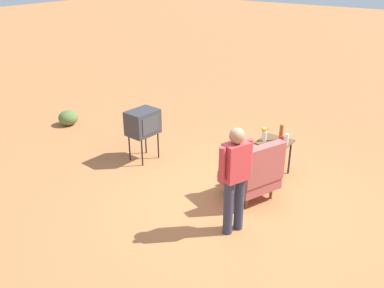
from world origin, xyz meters
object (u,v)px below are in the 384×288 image
(side_table, at_px, (274,147))
(flower_vase, at_px, (265,133))
(armchair, at_px, (254,172))
(bottle_short_clear, at_px, (287,139))
(person_standing, at_px, (235,175))
(soda_can_red, at_px, (282,139))
(bottle_tall_amber, at_px, (281,133))
(tv_on_stand, at_px, (143,123))

(side_table, distance_m, flower_vase, 0.32)
(armchair, height_order, side_table, armchair)
(bottle_short_clear, bearing_deg, armchair, -7.18)
(person_standing, bearing_deg, armchair, -168.71)
(soda_can_red, bearing_deg, person_standing, 5.06)
(person_standing, bearing_deg, bottle_tall_amber, -173.43)
(bottle_short_clear, bearing_deg, tv_on_stand, -70.82)
(side_table, height_order, flower_vase, flower_vase)
(tv_on_stand, xyz_separation_m, flower_vase, (-0.82, 2.19, 0.05))
(armchair, height_order, flower_vase, armchair)
(bottle_tall_amber, height_order, bottle_short_clear, bottle_tall_amber)
(bottle_short_clear, distance_m, flower_vase, 0.41)
(person_standing, height_order, bottle_tall_amber, person_standing)
(side_table, relative_size, bottle_tall_amber, 2.27)
(armchair, xyz_separation_m, side_table, (-0.97, -0.11, 0.08))
(tv_on_stand, xyz_separation_m, bottle_tall_amber, (-1.01, 2.42, 0.05))
(armchair, bearing_deg, flower_vase, -162.58)
(person_standing, bearing_deg, soda_can_red, -174.94)
(flower_vase, bearing_deg, armchair, 17.42)
(armchair, xyz_separation_m, flower_vase, (-0.88, -0.28, 0.33))
(side_table, xyz_separation_m, bottle_short_clear, (0.01, 0.23, 0.20))
(bottle_tall_amber, height_order, flower_vase, bottle_tall_amber)
(person_standing, relative_size, bottle_tall_amber, 5.47)
(bottle_short_clear, relative_size, flower_vase, 0.75)
(person_standing, xyz_separation_m, bottle_short_clear, (-1.91, -0.07, -0.16))
(bottle_tall_amber, bearing_deg, person_standing, 6.57)
(armchair, height_order, bottle_short_clear, armchair)
(flower_vase, bearing_deg, tv_on_stand, -69.42)
(soda_can_red, bearing_deg, armchair, -1.06)
(armchair, distance_m, person_standing, 1.07)
(armchair, bearing_deg, side_table, -173.72)
(side_table, distance_m, tv_on_stand, 2.54)
(bottle_tall_amber, distance_m, flower_vase, 0.30)
(bottle_tall_amber, relative_size, flower_vase, 1.13)
(side_table, relative_size, soda_can_red, 5.57)
(armchair, xyz_separation_m, soda_can_red, (-0.99, 0.02, 0.24))
(armchair, xyz_separation_m, bottle_tall_amber, (-1.07, -0.04, 0.33))
(tv_on_stand, height_order, flower_vase, tv_on_stand)
(soda_can_red, bearing_deg, side_table, -80.84)
(side_table, relative_size, flower_vase, 2.57)
(soda_can_red, bearing_deg, bottle_tall_amber, -143.73)
(bottle_short_clear, bearing_deg, side_table, -92.74)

